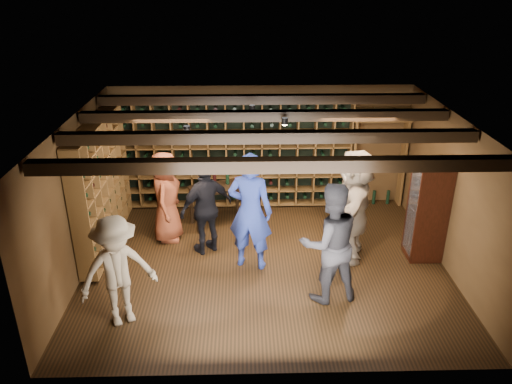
{
  "coord_description": "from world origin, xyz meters",
  "views": [
    {
      "loc": [
        -0.35,
        -7.2,
        4.59
      ],
      "look_at": [
        -0.16,
        0.2,
        1.26
      ],
      "focal_mm": 35.0,
      "sensor_mm": 36.0,
      "label": 1
    }
  ],
  "objects_px": {
    "man_blue_shirt": "(250,212)",
    "guest_red_floral": "(166,197)",
    "man_grey_suit": "(329,243)",
    "guest_woman_black": "(206,208)",
    "display_cabinet": "(427,212)",
    "guest_beige": "(354,205)",
    "guest_khaki": "(117,271)",
    "tasting_table": "(218,191)"
  },
  "relations": [
    {
      "from": "tasting_table",
      "to": "guest_red_floral",
      "type": "bearing_deg",
      "value": -170.92
    },
    {
      "from": "guest_beige",
      "to": "tasting_table",
      "type": "xyz_separation_m",
      "value": [
        -2.34,
        1.28,
        -0.27
      ]
    },
    {
      "from": "man_blue_shirt",
      "to": "man_grey_suit",
      "type": "distance_m",
      "value": 1.47
    },
    {
      "from": "guest_woman_black",
      "to": "tasting_table",
      "type": "height_order",
      "value": "guest_woman_black"
    },
    {
      "from": "man_grey_suit",
      "to": "guest_beige",
      "type": "xyz_separation_m",
      "value": [
        0.6,
        1.17,
        0.04
      ]
    },
    {
      "from": "man_grey_suit",
      "to": "guest_khaki",
      "type": "bearing_deg",
      "value": -2.79
    },
    {
      "from": "display_cabinet",
      "to": "man_grey_suit",
      "type": "xyz_separation_m",
      "value": [
        -1.83,
        -1.14,
        0.08
      ]
    },
    {
      "from": "display_cabinet",
      "to": "man_blue_shirt",
      "type": "relative_size",
      "value": 0.87
    },
    {
      "from": "tasting_table",
      "to": "guest_khaki",
      "type": "bearing_deg",
      "value": -135.31
    },
    {
      "from": "man_blue_shirt",
      "to": "guest_red_floral",
      "type": "height_order",
      "value": "man_blue_shirt"
    },
    {
      "from": "man_blue_shirt",
      "to": "guest_khaki",
      "type": "relative_size",
      "value": 1.22
    },
    {
      "from": "man_grey_suit",
      "to": "guest_woman_black",
      "type": "relative_size",
      "value": 1.12
    },
    {
      "from": "display_cabinet",
      "to": "tasting_table",
      "type": "distance_m",
      "value": 3.81
    },
    {
      "from": "man_blue_shirt",
      "to": "tasting_table",
      "type": "height_order",
      "value": "man_blue_shirt"
    },
    {
      "from": "man_grey_suit",
      "to": "guest_khaki",
      "type": "xyz_separation_m",
      "value": [
        -2.97,
        -0.49,
        -0.12
      ]
    },
    {
      "from": "man_blue_shirt",
      "to": "guest_red_floral",
      "type": "distance_m",
      "value": 1.79
    },
    {
      "from": "guest_red_floral",
      "to": "display_cabinet",
      "type": "bearing_deg",
      "value": -95.56
    },
    {
      "from": "display_cabinet",
      "to": "guest_beige",
      "type": "height_order",
      "value": "guest_beige"
    },
    {
      "from": "guest_woman_black",
      "to": "tasting_table",
      "type": "distance_m",
      "value": 1.05
    },
    {
      "from": "guest_red_floral",
      "to": "guest_khaki",
      "type": "distance_m",
      "value": 2.4
    },
    {
      "from": "guest_red_floral",
      "to": "tasting_table",
      "type": "bearing_deg",
      "value": -54.32
    },
    {
      "from": "guest_red_floral",
      "to": "guest_khaki",
      "type": "bearing_deg",
      "value": 176.09
    },
    {
      "from": "guest_khaki",
      "to": "tasting_table",
      "type": "xyz_separation_m",
      "value": [
        1.23,
        2.93,
        -0.12
      ]
    },
    {
      "from": "guest_red_floral",
      "to": "guest_beige",
      "type": "height_order",
      "value": "guest_beige"
    },
    {
      "from": "guest_red_floral",
      "to": "man_grey_suit",
      "type": "bearing_deg",
      "value": -121.6
    },
    {
      "from": "guest_woman_black",
      "to": "display_cabinet",
      "type": "bearing_deg",
      "value": 141.89
    },
    {
      "from": "tasting_table",
      "to": "guest_woman_black",
      "type": "bearing_deg",
      "value": -120.64
    },
    {
      "from": "guest_red_floral",
      "to": "tasting_table",
      "type": "xyz_separation_m",
      "value": [
        0.9,
        0.55,
        -0.13
      ]
    },
    {
      "from": "man_blue_shirt",
      "to": "tasting_table",
      "type": "bearing_deg",
      "value": -52.77
    },
    {
      "from": "display_cabinet",
      "to": "man_blue_shirt",
      "type": "xyz_separation_m",
      "value": [
        -2.97,
        -0.21,
        0.15
      ]
    },
    {
      "from": "man_blue_shirt",
      "to": "display_cabinet",
      "type": "bearing_deg",
      "value": -160.46
    },
    {
      "from": "man_blue_shirt",
      "to": "guest_woman_black",
      "type": "distance_m",
      "value": 0.9
    },
    {
      "from": "display_cabinet",
      "to": "guest_khaki",
      "type": "height_order",
      "value": "display_cabinet"
    },
    {
      "from": "guest_woman_black",
      "to": "man_blue_shirt",
      "type": "bearing_deg",
      "value": 113.19
    },
    {
      "from": "display_cabinet",
      "to": "guest_beige",
      "type": "distance_m",
      "value": 1.24
    },
    {
      "from": "guest_red_floral",
      "to": "guest_beige",
      "type": "xyz_separation_m",
      "value": [
        3.23,
        -0.72,
        0.14
      ]
    },
    {
      "from": "guest_red_floral",
      "to": "guest_woman_black",
      "type": "distance_m",
      "value": 0.89
    },
    {
      "from": "man_blue_shirt",
      "to": "man_grey_suit",
      "type": "height_order",
      "value": "man_blue_shirt"
    },
    {
      "from": "man_grey_suit",
      "to": "guest_beige",
      "type": "relative_size",
      "value": 0.96
    },
    {
      "from": "guest_beige",
      "to": "tasting_table",
      "type": "relative_size",
      "value": 1.68
    },
    {
      "from": "man_blue_shirt",
      "to": "guest_red_floral",
      "type": "relative_size",
      "value": 1.19
    },
    {
      "from": "display_cabinet",
      "to": "guest_red_floral",
      "type": "xyz_separation_m",
      "value": [
        -4.47,
        0.75,
        -0.01
      ]
    }
  ]
}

